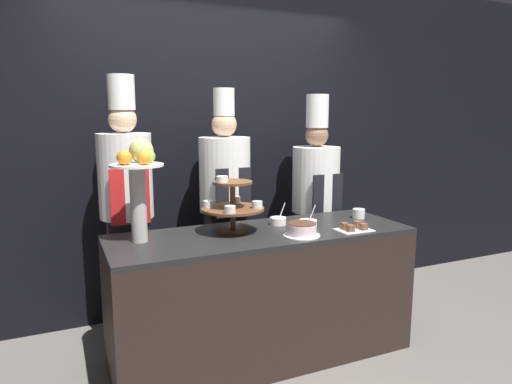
% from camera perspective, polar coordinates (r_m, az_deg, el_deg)
% --- Properties ---
extents(ground_plane, '(14.00, 14.00, 0.00)m').
position_cam_1_polar(ground_plane, '(3.08, 3.63, -22.43)').
color(ground_plane, '#5B5651').
extents(wall_back, '(10.00, 0.06, 2.80)m').
position_cam_1_polar(wall_back, '(3.83, -5.34, 6.12)').
color(wall_back, black).
rests_on(wall_back, ground_plane).
extents(buffet_counter, '(2.00, 0.69, 0.87)m').
position_cam_1_polar(buffet_counter, '(3.15, 0.76, -12.67)').
color(buffet_counter, black).
rests_on(buffet_counter, ground_plane).
extents(tiered_stand, '(0.41, 0.41, 0.38)m').
position_cam_1_polar(tiered_stand, '(2.97, -2.97, -1.56)').
color(tiered_stand, brown).
rests_on(tiered_stand, buffet_counter).
extents(fruit_pedestal, '(0.32, 0.32, 0.62)m').
position_cam_1_polar(fruit_pedestal, '(2.81, -14.48, 2.08)').
color(fruit_pedestal, '#B2ADA8').
rests_on(fruit_pedestal, buffet_counter).
extents(cake_round, '(0.23, 0.23, 0.09)m').
position_cam_1_polar(cake_round, '(2.92, 5.74, -4.71)').
color(cake_round, white).
rests_on(cake_round, buffet_counter).
extents(cup_white, '(0.09, 0.09, 0.07)m').
position_cam_1_polar(cup_white, '(3.48, 12.71, -2.65)').
color(cup_white, white).
rests_on(cup_white, buffet_counter).
extents(cake_square_tray, '(0.23, 0.17, 0.05)m').
position_cam_1_polar(cake_square_tray, '(3.11, 12.15, -4.40)').
color(cake_square_tray, white).
rests_on(cake_square_tray, buffet_counter).
extents(serving_bowl_near, '(0.12, 0.12, 0.16)m').
position_cam_1_polar(serving_bowl_near, '(3.13, 6.50, -3.97)').
color(serving_bowl_near, white).
rests_on(serving_bowl_near, buffet_counter).
extents(serving_bowl_far, '(0.11, 0.11, 0.15)m').
position_cam_1_polar(serving_bowl_far, '(3.20, 2.79, -3.62)').
color(serving_bowl_far, white).
rests_on(serving_bowl_far, buffet_counter).
extents(chef_left, '(0.37, 0.37, 1.90)m').
position_cam_1_polar(chef_left, '(3.33, -15.88, -0.89)').
color(chef_left, '#28282D').
rests_on(chef_left, ground_plane).
extents(chef_center_left, '(0.39, 0.39, 1.83)m').
position_cam_1_polar(chef_center_left, '(3.51, -3.89, -0.75)').
color(chef_center_left, '#38332D').
rests_on(chef_center_left, ground_plane).
extents(chef_center_right, '(0.39, 0.39, 1.80)m').
position_cam_1_polar(chef_center_right, '(3.86, 7.45, -0.48)').
color(chef_center_right, '#38332D').
rests_on(chef_center_right, ground_plane).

